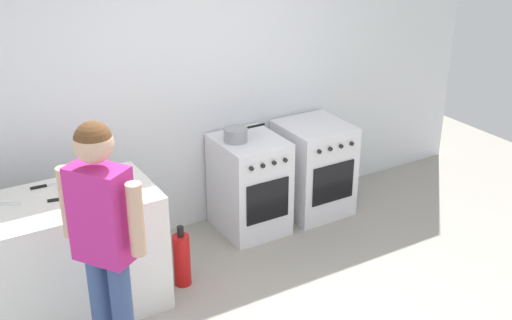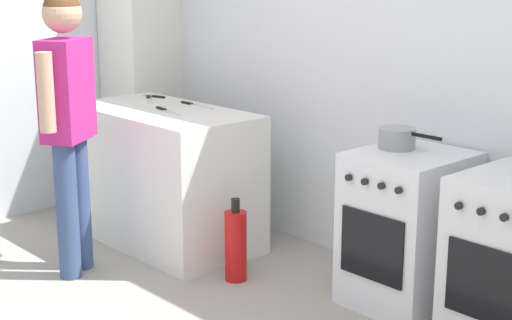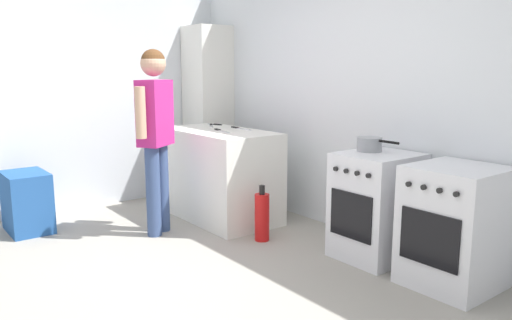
% 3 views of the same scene
% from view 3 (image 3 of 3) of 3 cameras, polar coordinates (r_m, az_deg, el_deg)
% --- Properties ---
extents(ground_plane, '(8.00, 8.00, 0.00)m').
position_cam_3_polar(ground_plane, '(3.53, -8.41, -14.89)').
color(ground_plane, gray).
extents(back_wall, '(6.00, 0.10, 2.60)m').
position_cam_3_polar(back_wall, '(4.48, 13.59, 7.49)').
color(back_wall, silver).
rests_on(back_wall, ground).
extents(side_wall_left, '(0.10, 3.10, 2.60)m').
position_cam_3_polar(side_wall_left, '(5.75, -18.14, 7.82)').
color(side_wall_left, silver).
rests_on(side_wall_left, ground).
extents(counter_unit, '(1.30, 0.70, 0.90)m').
position_cam_3_polar(counter_unit, '(5.09, -4.23, -1.62)').
color(counter_unit, silver).
rests_on(counter_unit, ground).
extents(oven_left, '(0.54, 0.62, 0.85)m').
position_cam_3_polar(oven_left, '(4.11, 13.61, -5.11)').
color(oven_left, silver).
rests_on(oven_left, ground).
extents(oven_right, '(0.58, 0.62, 0.85)m').
position_cam_3_polar(oven_right, '(3.74, 21.76, -7.08)').
color(oven_right, silver).
rests_on(oven_right, ground).
extents(pot, '(0.38, 0.20, 0.11)m').
position_cam_3_polar(pot, '(4.10, 12.86, 1.76)').
color(pot, gray).
rests_on(pot, oven_left).
extents(knife_bread, '(0.35, 0.05, 0.01)m').
position_cam_3_polar(knife_bread, '(5.11, -1.78, 3.63)').
color(knife_bread, silver).
rests_on(knife_bread, counter_unit).
extents(knife_paring, '(0.21, 0.06, 0.01)m').
position_cam_3_polar(knife_paring, '(5.51, -4.64, 4.09)').
color(knife_paring, silver).
rests_on(knife_paring, counter_unit).
extents(knife_carving, '(0.33, 0.09, 0.01)m').
position_cam_3_polar(knife_carving, '(4.93, -3.99, 3.36)').
color(knife_carving, silver).
rests_on(knife_carving, counter_unit).
extents(knife_chef, '(0.28, 0.19, 0.01)m').
position_cam_3_polar(knife_chef, '(5.40, -5.14, 3.95)').
color(knife_chef, silver).
rests_on(knife_chef, counter_unit).
extents(person, '(0.36, 0.49, 1.68)m').
position_cam_3_polar(person, '(4.56, -11.43, 3.94)').
color(person, '#384C7A').
rests_on(person, ground).
extents(fire_extinguisher, '(0.13, 0.13, 0.50)m').
position_cam_3_polar(fire_extinguisher, '(4.43, 0.69, -6.49)').
color(fire_extinguisher, red).
rests_on(fire_extinguisher, ground).
extents(recycling_crate_lower, '(0.52, 0.36, 0.28)m').
position_cam_3_polar(recycling_crate_lower, '(5.17, -24.59, -5.88)').
color(recycling_crate_lower, '#235193').
rests_on(recycling_crate_lower, ground).
extents(recycling_crate_upper, '(0.52, 0.36, 0.28)m').
position_cam_3_polar(recycling_crate_upper, '(5.11, -24.83, -2.85)').
color(recycling_crate_upper, '#235193').
rests_on(recycling_crate_upper, recycling_crate_lower).
extents(larder_cabinet, '(0.48, 0.44, 2.00)m').
position_cam_3_polar(larder_cabinet, '(6.06, -5.49, 5.54)').
color(larder_cabinet, silver).
rests_on(larder_cabinet, ground).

